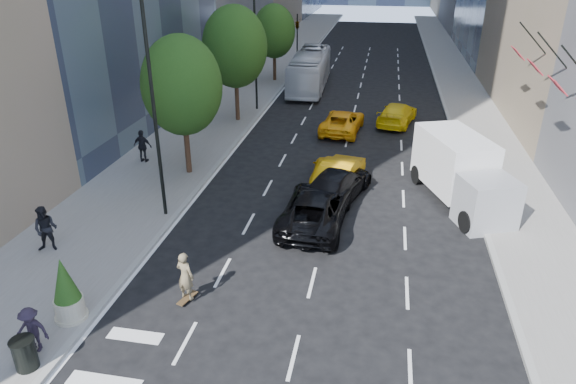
% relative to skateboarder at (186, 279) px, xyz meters
% --- Properties ---
extents(ground, '(160.00, 160.00, 0.00)m').
position_rel_skateboarder_xyz_m(ground, '(3.20, 1.92, -0.92)').
color(ground, black).
rests_on(ground, ground).
extents(sidewalk_left, '(6.00, 120.00, 0.15)m').
position_rel_skateboarder_xyz_m(sidewalk_left, '(-5.80, 31.92, -0.85)').
color(sidewalk_left, slate).
rests_on(sidewalk_left, ground).
extents(sidewalk_right, '(4.00, 120.00, 0.15)m').
position_rel_skateboarder_xyz_m(sidewalk_right, '(13.20, 31.92, -0.85)').
color(sidewalk_right, slate).
rests_on(sidewalk_right, ground).
extents(lamp_near, '(2.13, 0.22, 10.00)m').
position_rel_skateboarder_xyz_m(lamp_near, '(-3.12, 5.92, 4.89)').
color(lamp_near, black).
rests_on(lamp_near, sidewalk_left).
extents(lamp_far, '(2.13, 0.22, 10.00)m').
position_rel_skateboarder_xyz_m(lamp_far, '(-3.12, 23.92, 4.89)').
color(lamp_far, black).
rests_on(lamp_far, sidewalk_left).
extents(tree_near, '(4.20, 4.20, 7.46)m').
position_rel_skateboarder_xyz_m(tree_near, '(-4.00, 10.92, 4.05)').
color(tree_near, black).
rests_on(tree_near, sidewalk_left).
extents(tree_mid, '(4.50, 4.50, 7.99)m').
position_rel_skateboarder_xyz_m(tree_mid, '(-4.00, 20.92, 4.39)').
color(tree_mid, black).
rests_on(tree_mid, sidewalk_left).
extents(tree_far, '(3.90, 3.90, 6.92)m').
position_rel_skateboarder_xyz_m(tree_far, '(-4.00, 33.92, 3.70)').
color(tree_far, black).
rests_on(tree_far, sidewalk_left).
extents(traffic_signal, '(2.48, 0.53, 5.20)m').
position_rel_skateboarder_xyz_m(traffic_signal, '(-3.20, 41.92, 3.31)').
color(traffic_signal, black).
rests_on(traffic_signal, sidewalk_left).
extents(facade_flags, '(1.85, 13.30, 2.05)m').
position_rel_skateboarder_xyz_m(facade_flags, '(13.84, 11.92, 5.26)').
color(facade_flags, black).
rests_on(facade_flags, ground).
extents(skateboarder, '(0.77, 0.63, 1.84)m').
position_rel_skateboarder_xyz_m(skateboarder, '(0.00, 0.00, 0.00)').
color(skateboarder, brown).
rests_on(skateboarder, ground).
extents(black_sedan_lincoln, '(3.04, 6.04, 1.64)m').
position_rel_skateboarder_xyz_m(black_sedan_lincoln, '(3.70, 6.49, -0.10)').
color(black_sedan_lincoln, black).
rests_on(black_sedan_lincoln, ground).
extents(black_sedan_mercedes, '(3.60, 5.79, 1.57)m').
position_rel_skateboarder_xyz_m(black_sedan_mercedes, '(4.40, 9.37, -0.14)').
color(black_sedan_mercedes, black).
rests_on(black_sedan_mercedes, ground).
extents(taxi_a, '(1.74, 4.20, 1.42)m').
position_rel_skateboarder_xyz_m(taxi_a, '(3.70, 11.14, -0.21)').
color(taxi_a, '#F7B40D').
rests_on(taxi_a, ground).
extents(taxi_b, '(2.47, 4.94, 1.56)m').
position_rel_skateboarder_xyz_m(taxi_b, '(4.40, 10.92, -0.14)').
color(taxi_b, '#EEA50C').
rests_on(taxi_b, ground).
extents(taxi_c, '(2.95, 5.51, 1.47)m').
position_rel_skateboarder_xyz_m(taxi_c, '(3.70, 19.92, -0.19)').
color(taxi_c, '#FFA90D').
rests_on(taxi_c, ground).
extents(taxi_d, '(3.22, 5.56, 1.52)m').
position_rel_skateboarder_xyz_m(taxi_d, '(7.40, 22.42, -0.16)').
color(taxi_d, yellow).
rests_on(taxi_d, ground).
extents(city_bus, '(3.12, 11.81, 3.27)m').
position_rel_skateboarder_xyz_m(city_bus, '(-0.32, 31.89, 0.71)').
color(city_bus, silver).
rests_on(city_bus, ground).
extents(box_truck, '(4.59, 7.06, 3.18)m').
position_rel_skateboarder_xyz_m(box_truck, '(10.29, 10.04, 0.70)').
color(box_truck, silver).
rests_on(box_truck, ground).
extents(pedestrian_a, '(1.10, 0.94, 1.95)m').
position_rel_skateboarder_xyz_m(pedestrian_a, '(-6.68, 2.00, 0.20)').
color(pedestrian_a, black).
rests_on(pedestrian_a, sidewalk_left).
extents(pedestrian_b, '(1.14, 0.53, 1.90)m').
position_rel_skateboarder_xyz_m(pedestrian_b, '(-7.12, 11.88, 0.18)').
color(pedestrian_b, black).
rests_on(pedestrian_b, sidewalk_left).
extents(pedestrian_c, '(1.06, 0.68, 1.56)m').
position_rel_skateboarder_xyz_m(pedestrian_c, '(-3.60, -3.39, 0.01)').
color(pedestrian_c, black).
rests_on(pedestrian_c, sidewalk_left).
extents(trash_can, '(0.65, 0.65, 0.97)m').
position_rel_skateboarder_xyz_m(trash_can, '(-3.40, -4.08, -0.29)').
color(trash_can, black).
rests_on(trash_can, sidewalk_left).
extents(planter_shrub, '(0.96, 0.96, 2.31)m').
position_rel_skateboarder_xyz_m(planter_shrub, '(-3.40, -1.77, 0.33)').
color(planter_shrub, '#B8B298').
rests_on(planter_shrub, sidewalk_left).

